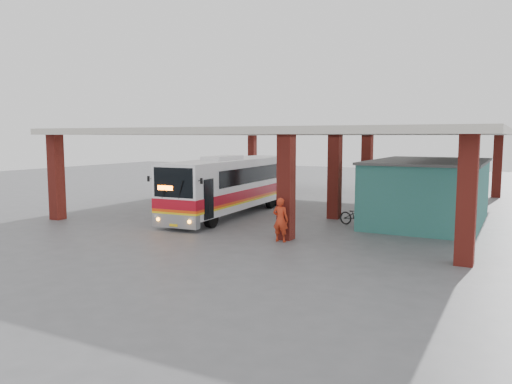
{
  "coord_description": "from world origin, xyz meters",
  "views": [
    {
      "loc": [
        11.56,
        -21.61,
        4.28
      ],
      "look_at": [
        -0.02,
        0.0,
        1.53
      ],
      "focal_mm": 35.0,
      "sensor_mm": 36.0,
      "label": 1
    }
  ],
  "objects_px": {
    "motorcycle": "(357,216)",
    "red_chair": "(398,201)",
    "pedestrian": "(281,220)",
    "coach_bus": "(231,185)"
  },
  "relations": [
    {
      "from": "motorcycle",
      "to": "pedestrian",
      "type": "relative_size",
      "value": 1.03
    },
    {
      "from": "coach_bus",
      "to": "pedestrian",
      "type": "bearing_deg",
      "value": -46.56
    },
    {
      "from": "pedestrian",
      "to": "red_chair",
      "type": "relative_size",
      "value": 2.19
    },
    {
      "from": "coach_bus",
      "to": "motorcycle",
      "type": "relative_size",
      "value": 6.04
    },
    {
      "from": "motorcycle",
      "to": "red_chair",
      "type": "relative_size",
      "value": 2.26
    },
    {
      "from": "motorcycle",
      "to": "coach_bus",
      "type": "bearing_deg",
      "value": 102.73
    },
    {
      "from": "coach_bus",
      "to": "pedestrian",
      "type": "relative_size",
      "value": 6.24
    },
    {
      "from": "motorcycle",
      "to": "red_chair",
      "type": "height_order",
      "value": "motorcycle"
    },
    {
      "from": "pedestrian",
      "to": "coach_bus",
      "type": "bearing_deg",
      "value": -44.5
    },
    {
      "from": "motorcycle",
      "to": "pedestrian",
      "type": "bearing_deg",
      "value": 174.62
    }
  ]
}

